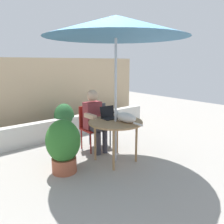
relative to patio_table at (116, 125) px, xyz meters
name	(u,v)px	position (x,y,z in m)	size (l,w,h in m)	color
ground_plane	(115,160)	(0.00, 0.00, -0.68)	(14.00, 14.00, 0.00)	gray
fence_back	(53,95)	(0.00, 2.51, 0.26)	(5.36, 0.08, 1.87)	tan
planter_wall_low	(68,127)	(0.00, 1.80, -0.45)	(4.83, 0.20, 0.47)	beige
patio_table	(116,125)	(0.00, 0.00, 0.00)	(0.96, 0.96, 0.75)	#9E754C
patio_umbrella	(116,27)	(0.00, 0.00, 1.65)	(2.35, 2.35, 2.50)	#B7B7BC
chair_occupied	(90,124)	(0.00, 0.80, -0.15)	(0.40, 0.40, 0.89)	maroon
chair_empty	(98,121)	(0.24, 0.86, -0.15)	(0.49, 0.49, 0.89)	#33383F
person_seated	(95,117)	(0.00, 0.65, 0.02)	(0.48, 0.48, 1.23)	maroon
laptop	(109,115)	(0.06, 0.26, 0.13)	(0.32, 0.27, 0.21)	black
cat	(125,117)	(0.09, -0.15, 0.15)	(0.24, 0.65, 0.17)	silver
potted_plant_near_fence	(64,119)	(-0.02, 1.91, -0.27)	(0.48, 0.48, 0.79)	#595654
potted_plant_by_chair	(63,144)	(-0.93, 0.21, -0.20)	(0.55, 0.55, 0.89)	#9E5138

